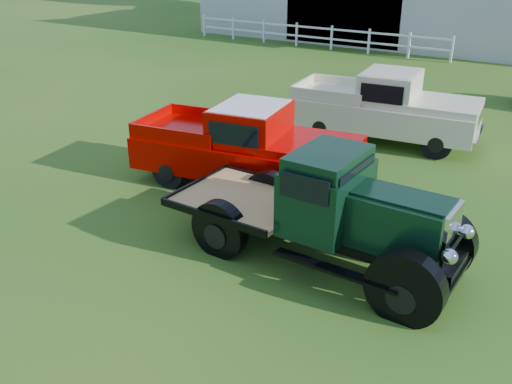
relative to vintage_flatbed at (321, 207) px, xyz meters
The scene contains 5 objects.
ground 2.23m from the vintage_flatbed, 140.83° to the right, with size 120.00×120.00×0.00m, color #205514.
fence_rail 21.04m from the vintage_flatbed, 116.89° to the left, with size 14.20×0.16×1.20m, color white, non-canonical shape.
vintage_flatbed is the anchor object (origin of this frame).
red_pickup 3.68m from the vintage_flatbed, 143.59° to the left, with size 5.39×2.07×1.96m, color #C10300, non-canonical shape.
white_pickup 7.07m from the vintage_flatbed, 101.30° to the left, with size 5.30×2.05×1.95m, color beige, non-canonical shape.
Camera 1 is at (5.30, -6.99, 5.46)m, focal length 40.00 mm.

